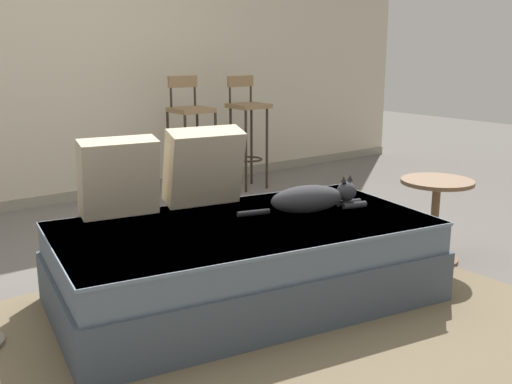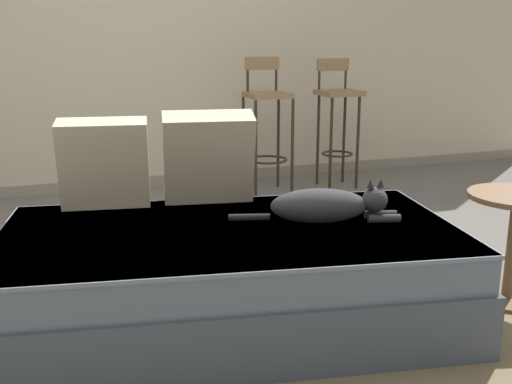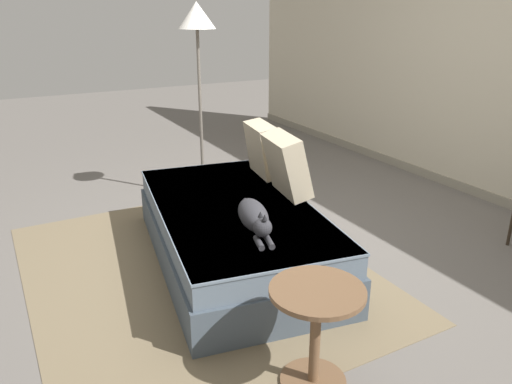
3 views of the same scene
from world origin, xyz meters
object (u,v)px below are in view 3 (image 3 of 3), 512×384
couch (233,232)px  throw_pillow_corner (263,149)px  cat (254,217)px  throw_pillow_middle (287,165)px  side_table (316,323)px  floor_lamp (197,35)px

couch → throw_pillow_corner: throw_pillow_corner is taller
couch → cat: bearing=-7.8°
throw_pillow_middle → side_table: throw_pillow_middle is taller
throw_pillow_middle → floor_lamp: bearing=-175.4°
floor_lamp → side_table: bearing=-11.6°
throw_pillow_corner → cat: 1.04m
couch → cat: (0.42, -0.06, 0.29)m
couch → throw_pillow_corner: (-0.46, 0.50, 0.42)m
cat → side_table: cat is taller
throw_pillow_corner → floor_lamp: (-0.83, -0.18, 0.83)m
floor_lamp → couch: bearing=-13.7°
cat → floor_lamp: 1.99m
couch → side_table: bearing=-9.4°
cat → floor_lamp: size_ratio=0.41×
throw_pillow_middle → side_table: bearing=-26.3°
throw_pillow_corner → throw_pillow_middle: throw_pillow_middle is taller
couch → floor_lamp: (-1.28, 0.31, 1.25)m
couch → throw_pillow_middle: throw_pillow_middle is taller
couch → floor_lamp: size_ratio=1.19×
throw_pillow_corner → floor_lamp: bearing=-167.5°
side_table → floor_lamp: (-2.58, 0.53, 1.13)m
throw_pillow_corner → side_table: (1.76, -0.71, -0.30)m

